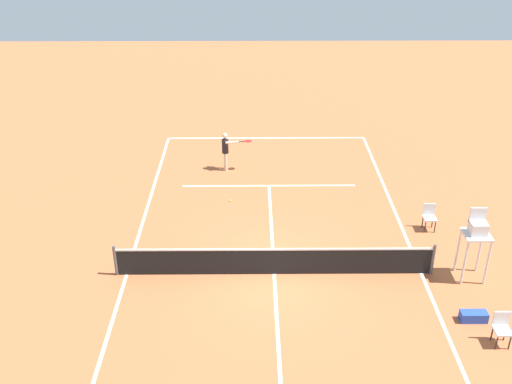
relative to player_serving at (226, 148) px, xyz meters
name	(u,v)px	position (x,y,z in m)	size (l,w,h in m)	color
ground_plane	(274,274)	(-1.77, 7.65, -1.00)	(60.00, 60.00, 0.00)	#B76038
court_lines	(274,274)	(-1.77, 7.65, -1.00)	(9.50, 22.30, 0.01)	white
tennis_net	(274,261)	(-1.77, 7.65, -0.51)	(10.10, 0.10, 1.07)	#4C4C51
player_serving	(226,148)	(0.00, 0.00, 0.00)	(1.30, 0.45, 1.69)	beige
tennis_ball	(230,201)	(-0.23, 2.86, -0.97)	(0.07, 0.07, 0.07)	#CCE033
umpire_chair	(477,234)	(-7.90, 7.85, 0.60)	(0.80, 0.80, 2.41)	silver
courtside_chair_near	(502,327)	(-7.76, 10.87, -0.47)	(0.44, 0.46, 0.95)	#262626
courtside_chair_mid	(429,216)	(-7.37, 4.94, -0.47)	(0.44, 0.46, 0.95)	#262626
equipment_bag	(474,316)	(-7.37, 9.95, -0.85)	(0.76, 0.32, 0.30)	#2647B7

